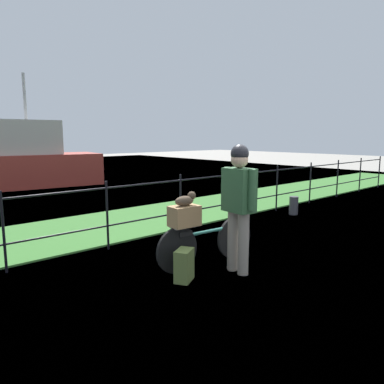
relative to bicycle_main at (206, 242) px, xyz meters
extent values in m
plane|color=gray|center=(0.84, -0.60, -0.33)|extent=(60.00, 60.00, 0.00)
cube|color=#38702D|center=(0.84, 2.91, -0.31)|extent=(27.00, 2.40, 0.03)
plane|color=#426684|center=(0.84, 10.50, -0.33)|extent=(30.00, 30.00, 0.00)
cylinder|color=black|center=(-2.16, 1.55, 0.22)|extent=(0.04, 0.04, 1.09)
cylinder|color=black|center=(-0.66, 1.55, 0.22)|extent=(0.04, 0.04, 1.09)
cylinder|color=black|center=(0.84, 1.55, 0.22)|extent=(0.04, 0.04, 1.09)
cylinder|color=black|center=(2.34, 1.55, 0.22)|extent=(0.04, 0.04, 1.09)
cylinder|color=black|center=(3.84, 1.55, 0.22)|extent=(0.04, 0.04, 1.09)
cylinder|color=black|center=(5.34, 1.55, 0.22)|extent=(0.04, 0.04, 1.09)
cylinder|color=black|center=(6.84, 1.55, 0.22)|extent=(0.04, 0.04, 1.09)
cylinder|color=black|center=(8.34, 1.55, 0.22)|extent=(0.04, 0.04, 1.09)
cylinder|color=black|center=(9.84, 1.55, 0.22)|extent=(0.04, 0.04, 1.09)
cylinder|color=black|center=(0.84, 1.55, 0.05)|extent=(18.00, 0.03, 0.03)
cylinder|color=black|center=(0.84, 1.55, 0.66)|extent=(18.00, 0.03, 0.03)
cylinder|color=black|center=(0.53, -0.04, -0.02)|extent=(0.62, 0.10, 0.62)
cylinder|color=black|center=(-0.49, 0.04, -0.02)|extent=(0.62, 0.10, 0.62)
cylinder|color=#337F70|center=(0.02, 0.00, 0.15)|extent=(0.80, 0.11, 0.04)
cube|color=black|center=(-0.37, 0.03, 0.19)|extent=(0.21, 0.11, 0.06)
cube|color=slate|center=(-0.37, 0.03, 0.28)|extent=(0.37, 0.19, 0.02)
cube|color=#A87F51|center=(-0.37, 0.03, 0.42)|extent=(0.41, 0.28, 0.27)
ellipsoid|color=#4C3D2D|center=(-0.37, 0.03, 0.62)|extent=(0.29, 0.16, 0.13)
sphere|color=#4C3D2D|center=(-0.25, 0.02, 0.68)|extent=(0.11, 0.11, 0.11)
cylinder|color=gray|center=(0.14, -0.36, 0.08)|extent=(0.14, 0.14, 0.82)
cylinder|color=gray|center=(0.12, -0.56, 0.08)|extent=(0.14, 0.14, 0.82)
cube|color=#2D5633|center=(0.13, -0.46, 0.77)|extent=(0.29, 0.42, 0.56)
cylinder|color=#2D5633|center=(0.15, -0.24, 0.80)|extent=(0.10, 0.10, 0.50)
cylinder|color=#2D5633|center=(0.11, -0.68, 0.80)|extent=(0.10, 0.10, 0.50)
sphere|color=tan|center=(0.13, -0.46, 1.16)|extent=(0.22, 0.22, 0.22)
sphere|color=black|center=(0.13, -0.46, 1.24)|extent=(0.23, 0.23, 0.23)
cube|color=olive|center=(-0.59, -0.22, -0.13)|extent=(0.33, 0.30, 0.40)
cylinder|color=#38383D|center=(3.80, 1.05, -0.12)|extent=(0.20, 0.20, 0.41)
cube|color=#9E3328|center=(0.89, 9.98, 0.24)|extent=(4.97, 2.52, 1.14)
cube|color=#B7B2A8|center=(0.89, 9.98, 1.40)|extent=(2.25, 1.61, 1.19)
cylinder|color=#B2B2B2|center=(0.89, 9.98, 2.80)|extent=(0.10, 0.10, 1.60)
camera|label=1|loc=(-3.39, -3.50, 1.46)|focal=34.05mm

